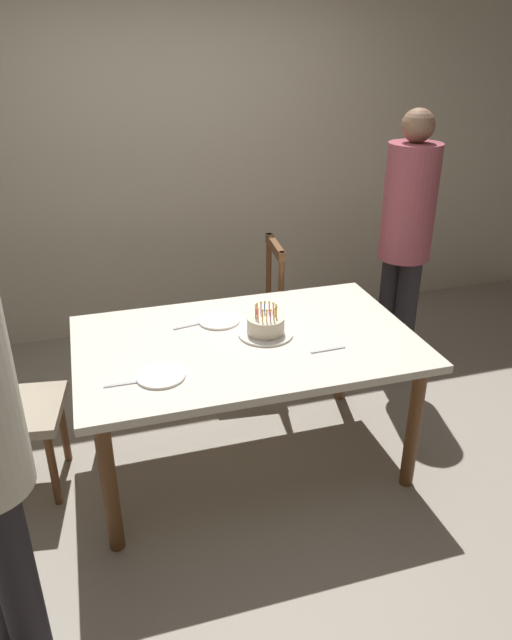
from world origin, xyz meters
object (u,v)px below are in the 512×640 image
(person_guest, at_px, (406,234))
(birthday_cake, at_px, (266,327))
(plate_far_side, at_px, (219,320))
(plate_near_celebrant, at_px, (161,376))
(chair_spindle_back, at_px, (249,316))
(dining_table, at_px, (247,354))

(person_guest, bearing_deg, birthday_cake, -152.03)
(plate_far_side, height_order, person_guest, person_guest)
(plate_near_celebrant, xyz_separation_m, plate_far_side, (0.38, 0.47, 0.00))
(plate_far_side, distance_m, chair_spindle_back, 0.75)
(plate_near_celebrant, height_order, chair_spindle_back, chair_spindle_back)
(plate_near_celebrant, xyz_separation_m, person_guest, (1.67, 0.84, 0.25))
(birthday_cake, xyz_separation_m, plate_far_side, (-0.19, 0.22, -0.04))
(plate_near_celebrant, height_order, person_guest, person_guest)
(chair_spindle_back, bearing_deg, dining_table, -106.85)
(chair_spindle_back, distance_m, person_guest, 1.12)
(birthday_cake, xyz_separation_m, plate_near_celebrant, (-0.57, -0.26, -0.04))
(plate_far_side, xyz_separation_m, person_guest, (1.29, 0.37, 0.25))
(dining_table, relative_size, chair_spindle_back, 1.77)
(plate_far_side, relative_size, chair_spindle_back, 0.23)
(birthday_cake, distance_m, plate_far_side, 0.29)
(plate_near_celebrant, relative_size, person_guest, 0.13)
(person_guest, bearing_deg, dining_table, -153.39)
(birthday_cake, bearing_deg, plate_far_side, 131.60)
(dining_table, height_order, plate_far_side, plate_far_side)
(chair_spindle_back, xyz_separation_m, person_guest, (0.95, -0.24, 0.54))
(dining_table, xyz_separation_m, birthday_cake, (0.11, 0.02, 0.13))
(plate_near_celebrant, distance_m, chair_spindle_back, 1.33)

